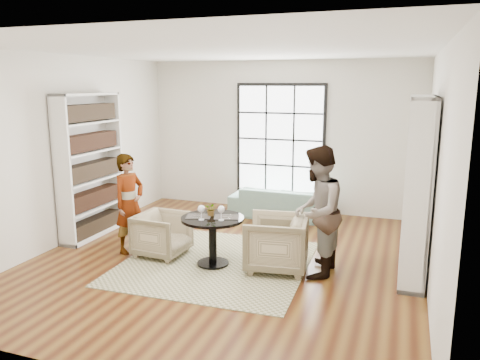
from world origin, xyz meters
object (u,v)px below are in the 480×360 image
at_px(sofa, 282,202).
at_px(wine_glass_left, 201,209).
at_px(armchair_left, 162,234).
at_px(pedestal_table, 213,230).
at_px(person_right, 317,212).
at_px(person_left, 129,203).
at_px(armchair_right, 276,243).
at_px(wine_glass_right, 221,210).
at_px(flower_centerpiece, 211,209).

distance_m(sofa, wine_glass_left, 2.98).
bearing_deg(armchair_left, pedestal_table, -93.48).
bearing_deg(sofa, person_right, 114.83).
bearing_deg(pedestal_table, person_left, 175.88).
bearing_deg(armchair_right, wine_glass_left, -79.31).
height_order(pedestal_table, wine_glass_right, wine_glass_right).
distance_m(armchair_right, flower_centerpiece, 1.03).
bearing_deg(wine_glass_left, flower_centerpiece, 78.26).
height_order(armchair_left, wine_glass_left, wine_glass_left).
height_order(armchair_right, flower_centerpiece, flower_centerpiece).
distance_m(armchair_right, person_left, 2.34).
height_order(armchair_left, person_left, person_left).
bearing_deg(person_left, armchair_left, -76.07).
height_order(person_left, flower_centerpiece, person_left).
distance_m(person_right, flower_centerpiece, 1.49).
bearing_deg(armchair_right, sofa, -175.07).
bearing_deg(flower_centerpiece, pedestal_table, -57.05).
height_order(wine_glass_left, flower_centerpiece, wine_glass_left).
xyz_separation_m(armchair_left, flower_centerpiece, (0.82, -0.04, 0.48)).
xyz_separation_m(person_left, wine_glass_right, (1.59, -0.20, 0.10)).
bearing_deg(wine_glass_left, wine_glass_right, 15.20).
bearing_deg(wine_glass_right, armchair_left, 168.94).
relative_size(person_left, wine_glass_left, 7.19).
distance_m(armchair_left, wine_glass_right, 1.18).
bearing_deg(wine_glass_left, sofa, 82.22).
height_order(armchair_right, person_right, person_right).
distance_m(sofa, person_left, 3.17).
bearing_deg(wine_glass_right, person_left, 172.72).
bearing_deg(wine_glass_left, armchair_right, 18.60).
distance_m(sofa, armchair_left, 2.87).
relative_size(person_left, person_right, 0.86).
distance_m(person_left, person_right, 2.86).
distance_m(pedestal_table, flower_centerpiece, 0.30).
height_order(armchair_left, flower_centerpiece, flower_centerpiece).
distance_m(pedestal_table, person_right, 1.49).
bearing_deg(flower_centerpiece, armchair_right, 5.61).
xyz_separation_m(person_right, wine_glass_left, (-1.53, -0.33, -0.02)).
height_order(sofa, wine_glass_right, wine_glass_right).
xyz_separation_m(armchair_right, flower_centerpiece, (-0.93, -0.09, 0.42)).
xyz_separation_m(pedestal_table, wine_glass_left, (-0.09, -0.17, 0.35)).
bearing_deg(pedestal_table, person_right, 6.23).
xyz_separation_m(sofa, person_right, (1.14, -2.57, 0.59)).
xyz_separation_m(sofa, armchair_left, (-1.17, -2.63, 0.04)).
relative_size(person_left, flower_centerpiece, 7.84).
relative_size(person_right, flower_centerpiece, 9.07).
bearing_deg(wine_glass_left, armchair_left, 160.39).
height_order(person_left, wine_glass_right, person_left).
bearing_deg(person_left, sofa, -19.28).
distance_m(person_right, wine_glass_left, 1.57).
bearing_deg(wine_glass_left, person_right, 12.18).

